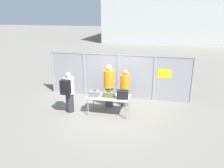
{
  "coord_description": "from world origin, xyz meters",
  "views": [
    {
      "loc": [
        1.92,
        -7.93,
        3.87
      ],
      "look_at": [
        0.0,
        0.51,
        1.05
      ],
      "focal_mm": 35.0,
      "sensor_mm": 36.0,
      "label": 1
    }
  ],
  "objects_px": {
    "suitcase_grey": "(95,94)",
    "suitcase_olive": "(109,95)",
    "inspection_table": "(109,98)",
    "utility_trailer": "(137,75)",
    "security_worker_far": "(125,88)",
    "suitcase_black": "(123,95)",
    "security_worker_near": "(109,85)",
    "traveler_hooded": "(69,91)"
  },
  "relations": [
    {
      "from": "suitcase_olive",
      "to": "suitcase_grey",
      "type": "bearing_deg",
      "value": -174.99
    },
    {
      "from": "suitcase_grey",
      "to": "suitcase_olive",
      "type": "relative_size",
      "value": 0.9
    },
    {
      "from": "utility_trailer",
      "to": "suitcase_black",
      "type": "bearing_deg",
      "value": -90.28
    },
    {
      "from": "suitcase_olive",
      "to": "suitcase_black",
      "type": "relative_size",
      "value": 0.97
    },
    {
      "from": "suitcase_black",
      "to": "security_worker_far",
      "type": "relative_size",
      "value": 0.29
    },
    {
      "from": "suitcase_grey",
      "to": "suitcase_black",
      "type": "height_order",
      "value": "suitcase_black"
    },
    {
      "from": "suitcase_olive",
      "to": "security_worker_near",
      "type": "relative_size",
      "value": 0.24
    },
    {
      "from": "security_worker_far",
      "to": "security_worker_near",
      "type": "bearing_deg",
      "value": 6.54
    },
    {
      "from": "inspection_table",
      "to": "security_worker_near",
      "type": "height_order",
      "value": "security_worker_near"
    },
    {
      "from": "utility_trailer",
      "to": "traveler_hooded",
      "type": "bearing_deg",
      "value": -114.38
    },
    {
      "from": "suitcase_grey",
      "to": "suitcase_olive",
      "type": "xyz_separation_m",
      "value": [
        0.56,
        0.05,
        -0.01
      ]
    },
    {
      "from": "inspection_table",
      "to": "suitcase_olive",
      "type": "bearing_deg",
      "value": -91.34
    },
    {
      "from": "security_worker_near",
      "to": "utility_trailer",
      "type": "relative_size",
      "value": 0.45
    },
    {
      "from": "suitcase_olive",
      "to": "suitcase_black",
      "type": "xyz_separation_m",
      "value": [
        0.57,
        -0.05,
        0.07
      ]
    },
    {
      "from": "suitcase_black",
      "to": "suitcase_olive",
      "type": "bearing_deg",
      "value": 175.15
    },
    {
      "from": "inspection_table",
      "to": "suitcase_grey",
      "type": "bearing_deg",
      "value": -169.27
    },
    {
      "from": "suitcase_black",
      "to": "utility_trailer",
      "type": "relative_size",
      "value": 0.11
    },
    {
      "from": "inspection_table",
      "to": "utility_trailer",
      "type": "bearing_deg",
      "value": 82.6
    },
    {
      "from": "suitcase_grey",
      "to": "security_worker_near",
      "type": "bearing_deg",
      "value": 63.45
    },
    {
      "from": "inspection_table",
      "to": "security_worker_far",
      "type": "distance_m",
      "value": 1.02
    },
    {
      "from": "suitcase_black",
      "to": "traveler_hooded",
      "type": "relative_size",
      "value": 0.28
    },
    {
      "from": "suitcase_grey",
      "to": "traveler_hooded",
      "type": "height_order",
      "value": "traveler_hooded"
    },
    {
      "from": "inspection_table",
      "to": "utility_trailer",
      "type": "xyz_separation_m",
      "value": [
        0.59,
        4.57,
        -0.26
      ]
    },
    {
      "from": "inspection_table",
      "to": "utility_trailer",
      "type": "distance_m",
      "value": 4.61
    },
    {
      "from": "security_worker_far",
      "to": "utility_trailer",
      "type": "distance_m",
      "value": 3.72
    },
    {
      "from": "security_worker_near",
      "to": "security_worker_far",
      "type": "relative_size",
      "value": 1.14
    },
    {
      "from": "traveler_hooded",
      "to": "security_worker_far",
      "type": "xyz_separation_m",
      "value": [
        2.09,
        1.13,
        -0.08
      ]
    },
    {
      "from": "suitcase_grey",
      "to": "security_worker_near",
      "type": "height_order",
      "value": "security_worker_near"
    },
    {
      "from": "inspection_table",
      "to": "suitcase_black",
      "type": "xyz_separation_m",
      "value": [
        0.57,
        -0.11,
        0.22
      ]
    },
    {
      "from": "suitcase_olive",
      "to": "traveler_hooded",
      "type": "relative_size",
      "value": 0.27
    },
    {
      "from": "inspection_table",
      "to": "traveler_hooded",
      "type": "bearing_deg",
      "value": -170.83
    },
    {
      "from": "inspection_table",
      "to": "traveler_hooded",
      "type": "xyz_separation_m",
      "value": [
        -1.59,
        -0.26,
        0.25
      ]
    },
    {
      "from": "security_worker_far",
      "to": "traveler_hooded",
      "type": "bearing_deg",
      "value": 19.67
    },
    {
      "from": "utility_trailer",
      "to": "suitcase_olive",
      "type": "bearing_deg",
      "value": -97.33
    },
    {
      "from": "security_worker_far",
      "to": "utility_trailer",
      "type": "relative_size",
      "value": 0.4
    },
    {
      "from": "suitcase_olive",
      "to": "security_worker_far",
      "type": "xyz_separation_m",
      "value": [
        0.5,
        0.93,
        0.01
      ]
    },
    {
      "from": "security_worker_far",
      "to": "suitcase_grey",
      "type": "bearing_deg",
      "value": 34.1
    },
    {
      "from": "inspection_table",
      "to": "suitcase_black",
      "type": "height_order",
      "value": "suitcase_black"
    },
    {
      "from": "inspection_table",
      "to": "security_worker_near",
      "type": "bearing_deg",
      "value": 103.0
    },
    {
      "from": "suitcase_black",
      "to": "traveler_hooded",
      "type": "height_order",
      "value": "traveler_hooded"
    },
    {
      "from": "inspection_table",
      "to": "security_worker_far",
      "type": "relative_size",
      "value": 1.02
    },
    {
      "from": "suitcase_black",
      "to": "traveler_hooded",
      "type": "distance_m",
      "value": 2.17
    }
  ]
}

